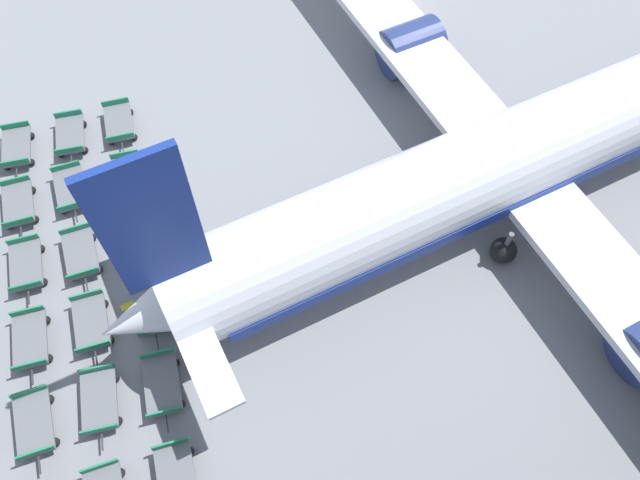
{
  "coord_description": "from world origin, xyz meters",
  "views": [
    {
      "loc": [
        28.1,
        -16.35,
        25.07
      ],
      "look_at": [
        15.08,
        -10.96,
        1.72
      ],
      "focal_mm": 35.0,
      "sensor_mm": 36.0,
      "label": 1
    }
  ],
  "objects_px": {
    "baggage_dolly_row_mid_a_col_a": "(17,147)",
    "baggage_dolly_row_mid_b_col_c": "(81,254)",
    "baggage_dolly_row_mid_b_col_e": "(100,401)",
    "baggage_dolly_row_far_col_c": "(138,238)",
    "baggage_dolly_row_mid_a_col_b": "(19,204)",
    "baggage_dolly_row_mid_b_col_a": "(70,135)",
    "baggage_dolly_row_far_col_a": "(119,123)",
    "baggage_dolly_row_far_col_f": "(177,478)",
    "airplane": "(533,149)",
    "baggage_dolly_row_mid_b_col_b": "(71,189)",
    "baggage_dolly_row_far_col_b": "(128,177)",
    "baggage_dolly_row_mid_a_col_e": "(34,424)",
    "baggage_dolly_row_mid_a_col_d": "(31,340)",
    "baggage_dolly_row_far_col_e": "(162,385)",
    "baggage_dolly_row_mid_a_col_c": "(26,265)",
    "baggage_dolly_row_far_col_d": "(152,307)",
    "baggage_dolly_row_mid_b_col_d": "(91,323)"
  },
  "relations": [
    {
      "from": "baggage_dolly_row_mid_a_col_a",
      "to": "baggage_dolly_row_mid_b_col_c",
      "type": "bearing_deg",
      "value": 13.23
    },
    {
      "from": "baggage_dolly_row_mid_b_col_e",
      "to": "baggage_dolly_row_far_col_c",
      "type": "bearing_deg",
      "value": 154.64
    },
    {
      "from": "baggage_dolly_row_mid_a_col_b",
      "to": "baggage_dolly_row_mid_b_col_a",
      "type": "distance_m",
      "value": 4.58
    },
    {
      "from": "baggage_dolly_row_far_col_a",
      "to": "baggage_dolly_row_far_col_f",
      "type": "height_order",
      "value": "same"
    },
    {
      "from": "airplane",
      "to": "baggage_dolly_row_mid_b_col_b",
      "type": "xyz_separation_m",
      "value": [
        -7.86,
        -20.41,
        -2.4
      ]
    },
    {
      "from": "baggage_dolly_row_mid_a_col_a",
      "to": "baggage_dolly_row_mid_a_col_b",
      "type": "bearing_deg",
      "value": -7.06
    },
    {
      "from": "baggage_dolly_row_far_col_b",
      "to": "baggage_dolly_row_far_col_c",
      "type": "distance_m",
      "value": 3.64
    },
    {
      "from": "airplane",
      "to": "baggage_dolly_row_mid_b_col_c",
      "type": "height_order",
      "value": "airplane"
    },
    {
      "from": "baggage_dolly_row_mid_b_col_b",
      "to": "baggage_dolly_row_far_col_a",
      "type": "bearing_deg",
      "value": 136.31
    },
    {
      "from": "baggage_dolly_row_mid_b_col_a",
      "to": "baggage_dolly_row_far_col_b",
      "type": "height_order",
      "value": "same"
    },
    {
      "from": "baggage_dolly_row_mid_a_col_e",
      "to": "baggage_dolly_row_far_col_a",
      "type": "relative_size",
      "value": 0.99
    },
    {
      "from": "baggage_dolly_row_mid_b_col_c",
      "to": "baggage_dolly_row_far_col_a",
      "type": "distance_m",
      "value": 7.87
    },
    {
      "from": "baggage_dolly_row_mid_b_col_b",
      "to": "baggage_dolly_row_far_col_a",
      "type": "height_order",
      "value": "same"
    },
    {
      "from": "baggage_dolly_row_far_col_c",
      "to": "baggage_dolly_row_far_col_f",
      "type": "xyz_separation_m",
      "value": [
        10.92,
        -1.22,
        0.0
      ]
    },
    {
      "from": "baggage_dolly_row_mid_a_col_d",
      "to": "baggage_dolly_row_far_col_e",
      "type": "relative_size",
      "value": 1.0
    },
    {
      "from": "airplane",
      "to": "baggage_dolly_row_mid_b_col_e",
      "type": "distance_m",
      "value": 21.66
    },
    {
      "from": "baggage_dolly_row_mid_a_col_b",
      "to": "baggage_dolly_row_far_col_f",
      "type": "bearing_deg",
      "value": 13.56
    },
    {
      "from": "baggage_dolly_row_far_col_c",
      "to": "baggage_dolly_row_far_col_f",
      "type": "relative_size",
      "value": 1.0
    },
    {
      "from": "baggage_dolly_row_far_col_e",
      "to": "baggage_dolly_row_far_col_f",
      "type": "xyz_separation_m",
      "value": [
        3.72,
        -0.44,
        0.0
      ]
    },
    {
      "from": "baggage_dolly_row_mid_a_col_a",
      "to": "baggage_dolly_row_far_col_a",
      "type": "distance_m",
      "value": 5.18
    },
    {
      "from": "baggage_dolly_row_mid_a_col_c",
      "to": "baggage_dolly_row_far_col_d",
      "type": "relative_size",
      "value": 1.0
    },
    {
      "from": "baggage_dolly_row_mid_a_col_c",
      "to": "baggage_dolly_row_far_col_e",
      "type": "relative_size",
      "value": 1.0
    },
    {
      "from": "baggage_dolly_row_mid_a_col_d",
      "to": "baggage_dolly_row_mid_a_col_e",
      "type": "relative_size",
      "value": 1.01
    },
    {
      "from": "baggage_dolly_row_far_col_e",
      "to": "baggage_dolly_row_far_col_c",
      "type": "bearing_deg",
      "value": 173.82
    },
    {
      "from": "baggage_dolly_row_mid_b_col_d",
      "to": "baggage_dolly_row_far_col_d",
      "type": "distance_m",
      "value": 2.59
    },
    {
      "from": "baggage_dolly_row_mid_a_col_d",
      "to": "baggage_dolly_row_far_col_c",
      "type": "xyz_separation_m",
      "value": [
        -3.21,
        5.4,
        0.0
      ]
    },
    {
      "from": "baggage_dolly_row_mid_a_col_c",
      "to": "baggage_dolly_row_mid_a_col_e",
      "type": "bearing_deg",
      "value": -6.38
    },
    {
      "from": "baggage_dolly_row_mid_b_col_c",
      "to": "baggage_dolly_row_far_col_d",
      "type": "distance_m",
      "value": 4.49
    },
    {
      "from": "baggage_dolly_row_mid_a_col_a",
      "to": "baggage_dolly_row_far_col_f",
      "type": "height_order",
      "value": "same"
    },
    {
      "from": "baggage_dolly_row_mid_b_col_b",
      "to": "baggage_dolly_row_far_col_f",
      "type": "relative_size",
      "value": 0.99
    },
    {
      "from": "baggage_dolly_row_far_col_a",
      "to": "baggage_dolly_row_mid_b_col_e",
      "type": "bearing_deg",
      "value": -15.98
    },
    {
      "from": "baggage_dolly_row_mid_a_col_c",
      "to": "baggage_dolly_row_far_col_b",
      "type": "bearing_deg",
      "value": 120.06
    },
    {
      "from": "baggage_dolly_row_mid_a_col_d",
      "to": "baggage_dolly_row_far_col_c",
      "type": "relative_size",
      "value": 1.0
    },
    {
      "from": "baggage_dolly_row_mid_b_col_e",
      "to": "baggage_dolly_row_far_col_b",
      "type": "relative_size",
      "value": 1.0
    },
    {
      "from": "baggage_dolly_row_mid_a_col_a",
      "to": "baggage_dolly_row_far_col_d",
      "type": "bearing_deg",
      "value": 19.81
    },
    {
      "from": "baggage_dolly_row_far_col_a",
      "to": "baggage_dolly_row_far_col_d",
      "type": "distance_m",
      "value": 10.99
    },
    {
      "from": "baggage_dolly_row_mid_b_col_e",
      "to": "baggage_dolly_row_mid_a_col_b",
      "type": "bearing_deg",
      "value": -171.84
    },
    {
      "from": "baggage_dolly_row_mid_b_col_c",
      "to": "baggage_dolly_row_far_col_d",
      "type": "xyz_separation_m",
      "value": [
        3.85,
        2.32,
        0.0
      ]
    },
    {
      "from": "baggage_dolly_row_mid_a_col_c",
      "to": "baggage_dolly_row_mid_b_col_b",
      "type": "xyz_separation_m",
      "value": [
        -3.47,
        2.65,
        0.0
      ]
    },
    {
      "from": "baggage_dolly_row_mid_b_col_e",
      "to": "baggage_dolly_row_far_col_f",
      "type": "bearing_deg",
      "value": 26.81
    },
    {
      "from": "baggage_dolly_row_mid_a_col_e",
      "to": "baggage_dolly_row_far_col_e",
      "type": "height_order",
      "value": "same"
    },
    {
      "from": "baggage_dolly_row_mid_b_col_c",
      "to": "baggage_dolly_row_mid_b_col_e",
      "type": "bearing_deg",
      "value": -5.17
    },
    {
      "from": "baggage_dolly_row_far_col_a",
      "to": "baggage_dolly_row_mid_b_col_a",
      "type": "bearing_deg",
      "value": -93.18
    },
    {
      "from": "baggage_dolly_row_mid_a_col_a",
      "to": "baggage_dolly_row_mid_b_col_c",
      "type": "distance_m",
      "value": 7.67
    },
    {
      "from": "baggage_dolly_row_mid_a_col_d",
      "to": "baggage_dolly_row_mid_b_col_b",
      "type": "bearing_deg",
      "value": 156.97
    },
    {
      "from": "baggage_dolly_row_mid_a_col_b",
      "to": "baggage_dolly_row_far_col_a",
      "type": "distance_m",
      "value": 6.47
    },
    {
      "from": "baggage_dolly_row_far_col_c",
      "to": "baggage_dolly_row_far_col_f",
      "type": "height_order",
      "value": "same"
    },
    {
      "from": "airplane",
      "to": "baggage_dolly_row_far_col_f",
      "type": "height_order",
      "value": "airplane"
    },
    {
      "from": "baggage_dolly_row_far_col_b",
      "to": "baggage_dolly_row_far_col_e",
      "type": "xyz_separation_m",
      "value": [
        10.82,
        -1.17,
        0.0
      ]
    },
    {
      "from": "baggage_dolly_row_mid_b_col_b",
      "to": "baggage_dolly_row_far_col_c",
      "type": "distance_m",
      "value": 4.62
    }
  ]
}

